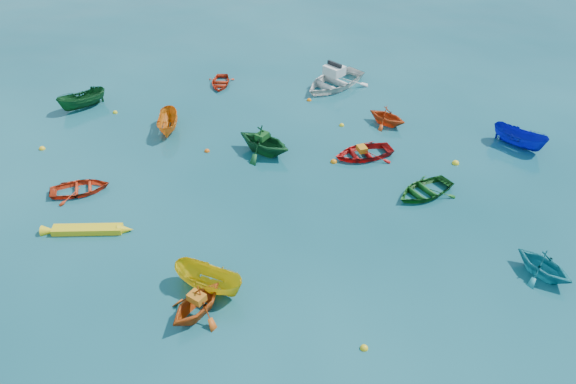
{
  "coord_description": "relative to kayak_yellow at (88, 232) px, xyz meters",
  "views": [
    {
      "loc": [
        -1.68,
        -16.82,
        16.57
      ],
      "look_at": [
        0.0,
        5.0,
        0.4
      ],
      "focal_mm": 35.0,
      "sensor_mm": 36.0,
      "label": 1
    }
  ],
  "objects": [
    {
      "name": "ground",
      "position": [
        9.24,
        -3.19,
        0.0
      ],
      "size": [
        160.0,
        160.0,
        0.0
      ],
      "primitive_type": "plane",
      "color": "#0A3E48",
      "rests_on": "ground"
    },
    {
      "name": "dinghy_orange_w",
      "position": [
        5.22,
        -5.22,
        0.0
      ],
      "size": [
        3.35,
        3.41,
        1.36
      ],
      "primitive_type": "imported",
      "rotation": [
        0.0,
        0.0,
        -0.68
      ],
      "color": "#C24D12",
      "rests_on": "ground"
    },
    {
      "name": "sampan_yellow_mid",
      "position": [
        5.65,
        -3.97,
        0.0
      ],
      "size": [
        3.27,
        2.63,
        1.2
      ],
      "primitive_type": "imported",
      "rotation": [
        0.0,
        0.0,
        1.02
      ],
      "color": "yellow",
      "rests_on": "ground"
    },
    {
      "name": "dinghy_green_e",
      "position": [
        15.98,
        1.68,
        0.0
      ],
      "size": [
        3.84,
        3.47,
        0.65
      ],
      "primitive_type": "imported",
      "rotation": [
        0.0,
        0.0,
        -1.08
      ],
      "color": "#135418",
      "rests_on": "ground"
    },
    {
      "name": "dinghy_cyan_se",
      "position": [
        19.31,
        -4.21,
        0.0
      ],
      "size": [
        3.11,
        3.21,
        1.29
      ],
      "primitive_type": "imported",
      "rotation": [
        0.0,
        0.0,
        0.57
      ],
      "color": "teal",
      "rests_on": "ground"
    },
    {
      "name": "dinghy_red_nw",
      "position": [
        -1.01,
        3.17,
        0.0
      ],
      "size": [
        3.21,
        2.57,
        0.59
      ],
      "primitive_type": "imported",
      "rotation": [
        0.0,
        0.0,
        1.77
      ],
      "color": "red",
      "rests_on": "ground"
    },
    {
      "name": "sampan_orange_n",
      "position": [
        2.82,
        8.91,
        0.0
      ],
      "size": [
        1.12,
        2.95,
        1.14
      ],
      "primitive_type": "imported",
      "rotation": [
        0.0,
        0.0,
        0.0
      ],
      "color": "orange",
      "rests_on": "ground"
    },
    {
      "name": "dinghy_green_n",
      "position": [
        8.25,
        6.11,
        0.0
      ],
      "size": [
        4.22,
        4.15,
        1.68
      ],
      "primitive_type": "imported",
      "rotation": [
        0.0,
        0.0,
        0.9
      ],
      "color": "#114D22",
      "rests_on": "ground"
    },
    {
      "name": "dinghy_red_ne",
      "position": [
        13.61,
        5.33,
        0.0
      ],
      "size": [
        3.7,
        3.01,
        0.68
      ],
      "primitive_type": "imported",
      "rotation": [
        0.0,
        0.0,
        -1.34
      ],
      "color": "red",
      "rests_on": "ground"
    },
    {
      "name": "sampan_blue_far",
      "position": [
        22.42,
        5.7,
        0.0
      ],
      "size": [
        2.94,
        3.06,
        1.19
      ],
      "primitive_type": "imported",
      "rotation": [
        0.0,
        0.0,
        0.74
      ],
      "color": "#0D12AA",
      "rests_on": "ground"
    },
    {
      "name": "dinghy_red_far",
      "position": [
        5.69,
        14.79,
        0.0
      ],
      "size": [
        2.0,
        2.65,
        0.52
      ],
      "primitive_type": "imported",
      "rotation": [
        0.0,
        0.0,
        -0.08
      ],
      "color": "red",
      "rests_on": "ground"
    },
    {
      "name": "dinghy_orange_far",
      "position": [
        15.65,
        8.71,
        0.0
      ],
      "size": [
        3.1,
        3.08,
        1.24
      ],
      "primitive_type": "imported",
      "rotation": [
        0.0,
        0.0,
        0.81
      ],
      "color": "#C94012",
      "rests_on": "ground"
    },
    {
      "name": "sampan_green_far",
      "position": [
        -2.75,
        12.17,
        0.0
      ],
      "size": [
        3.18,
        2.66,
        1.18
      ],
      "primitive_type": "imported",
      "rotation": [
        0.0,
        0.0,
        -0.98
      ],
      "color": "#11481E",
      "rests_on": "ground"
    },
    {
      "name": "kayak_yellow",
      "position": [
        0.0,
        0.0,
        0.0
      ],
      "size": [
        3.85,
        0.76,
        0.38
      ],
      "primitive_type": null,
      "rotation": [
        0.0,
        0.0,
        1.52
      ],
      "color": "yellow",
      "rests_on": "ground"
    },
    {
      "name": "motorboat_white",
      "position": [
        13.23,
        14.0,
        0.0
      ],
      "size": [
        5.85,
        5.69,
        1.59
      ],
      "primitive_type": "imported",
      "rotation": [
        0.0,
        0.0,
        -0.86
      ],
      "color": "silver",
      "rests_on": "ground"
    },
    {
      "name": "tarp_orange_a",
      "position": [
        5.25,
        -5.18,
        0.83
      ],
      "size": [
        0.79,
        0.76,
        0.3
      ],
      "primitive_type": "cube",
      "rotation": [
        0.0,
        0.0,
        -0.68
      ],
      "color": "#C96914",
      "rests_on": "dinghy_orange_w"
    },
    {
      "name": "tarp_green_b",
      "position": [
        8.17,
        6.17,
        1.01
      ],
      "size": [
        0.83,
        0.86,
        0.33
      ],
      "primitive_type": "cube",
      "rotation": [
        0.0,
        0.0,
        0.9
      ],
      "color": "#124A17",
      "rests_on": "dinghy_green_n"
    },
    {
      "name": "tarp_orange_b",
      "position": [
        13.51,
        5.3,
        0.48
      ],
      "size": [
        0.57,
        0.68,
        0.29
      ],
      "primitive_type": "cube",
      "rotation": [
        0.0,
        0.0,
        -1.34
      ],
      "color": "orange",
      "rests_on": "dinghy_red_ne"
    },
    {
      "name": "buoy_ye_a",
      "position": [
        11.29,
        -7.34,
        0.0
      ],
      "size": [
        0.3,
        0.3,
        0.3
      ],
      "primitive_type": "sphere",
      "color": "yellow",
      "rests_on": "ground"
    },
    {
      "name": "buoy_ye_b",
      "position": [
        -4.02,
        7.4,
        0.0
      ],
      "size": [
        0.34,
        0.34,
        0.34
      ],
      "primitive_type": "sphere",
      "color": "yellow",
      "rests_on": "ground"
    },
    {
      "name": "buoy_or_c",
      "position": [
        5.12,
        6.45,
        0.0
      ],
      "size": [
        0.3,
        0.3,
        0.3
      ],
      "primitive_type": "sphere",
      "color": "#E6580C",
      "rests_on": "ground"
    },
    {
      "name": "buoy_ye_c",
      "position": [
        12.96,
        8.71,
        0.0
      ],
      "size": [
        0.3,
        0.3,
        0.3
      ],
      "primitive_type": "sphere",
      "color": "yellow",
      "rests_on": "ground"
    },
    {
      "name": "buoy_or_d",
      "position": [
        11.94,
        4.85,
        0.0
      ],
      "size": [
        0.36,
        0.36,
        0.36
      ],
      "primitive_type": "sphere",
      "color": "orange",
      "rests_on": "ground"
    },
    {
      "name": "buoy_ye_d",
      "position": [
        -0.69,
        11.35,
        0.0
      ],
      "size": [
        0.29,
        0.29,
        0.29
      ],
      "primitive_type": "sphere",
      "color": "yellow",
      "rests_on": "ground"
    },
    {
      "name": "buoy_or_e",
      "position": [
        11.38,
        12.07,
        0.0
      ],
      "size": [
        0.31,
        0.31,
        0.31
      ],
      "primitive_type": "sphere",
      "color": "orange",
      "rests_on": "ground"
    },
    {
      "name": "buoy_ye_e",
      "position": [
        18.4,
        4.21,
        0.0
      ],
      "size": [
        0.39,
        0.39,
        0.39
      ],
      "primitive_type": "sphere",
      "color": "yellow",
      "rests_on": "ground"
    }
  ]
}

